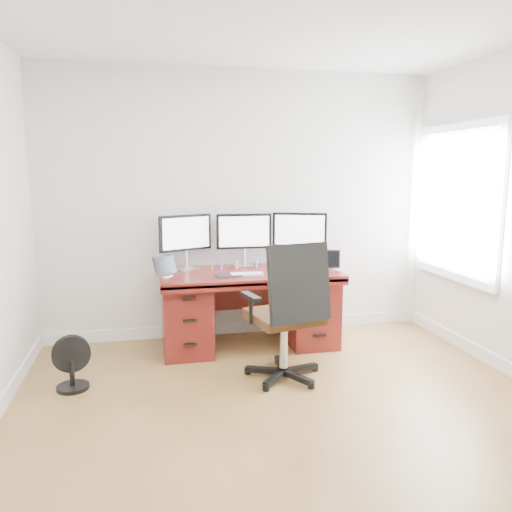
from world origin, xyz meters
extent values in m
plane|color=olive|center=(0.00, 0.00, 0.00)|extent=(4.50, 4.50, 0.00)
cube|color=silver|center=(0.00, 2.25, 1.35)|extent=(4.00, 0.10, 2.70)
cube|color=white|center=(1.97, 1.50, 1.40)|extent=(0.04, 1.30, 1.50)
cube|color=white|center=(1.95, 1.50, 1.40)|extent=(0.01, 1.15, 1.35)
cube|color=#5F1613|center=(0.00, 1.80, 0.72)|extent=(1.70, 0.80, 0.05)
cube|color=#5F1613|center=(-0.60, 1.83, 0.35)|extent=(0.45, 0.70, 0.70)
cube|color=#5F1613|center=(0.60, 1.83, 0.35)|extent=(0.45, 0.70, 0.70)
cube|color=#4A100D|center=(0.00, 2.10, 0.50)|extent=(0.74, 0.03, 0.40)
cylinder|color=black|center=(0.13, 1.01, 0.04)|extent=(0.73, 0.73, 0.09)
cylinder|color=silver|center=(0.13, 1.01, 0.31)|extent=(0.07, 0.07, 0.44)
cube|color=#412613|center=(0.13, 1.01, 0.53)|extent=(0.62, 0.61, 0.08)
cube|color=black|center=(0.18, 0.78, 0.85)|extent=(0.50, 0.16, 0.60)
cube|color=black|center=(-0.16, 0.95, 0.72)|extent=(0.12, 0.27, 0.03)
cube|color=black|center=(0.42, 1.08, 0.72)|extent=(0.12, 0.27, 0.03)
cylinder|color=black|center=(-1.56, 1.14, 0.02)|extent=(0.25, 0.25, 0.03)
cylinder|color=black|center=(-1.56, 1.14, 0.14)|extent=(0.04, 0.04, 0.21)
cylinder|color=black|center=(-1.56, 1.14, 0.28)|extent=(0.30, 0.12, 0.29)
cube|color=silver|center=(-0.58, 2.07, 0.76)|extent=(0.22, 0.20, 0.01)
cylinder|color=silver|center=(-0.58, 2.07, 0.84)|extent=(0.04, 0.04, 0.18)
cube|color=black|center=(-0.58, 2.07, 1.10)|extent=(0.52, 0.25, 0.35)
cube|color=white|center=(-0.57, 2.05, 1.10)|extent=(0.46, 0.21, 0.30)
cube|color=silver|center=(0.00, 2.07, 0.76)|extent=(0.18, 0.15, 0.01)
cylinder|color=silver|center=(0.00, 2.07, 0.84)|extent=(0.04, 0.04, 0.18)
cube|color=black|center=(0.00, 2.07, 1.10)|extent=(0.55, 0.05, 0.35)
cube|color=white|center=(0.00, 2.05, 1.10)|extent=(0.50, 0.02, 0.30)
cube|color=silver|center=(0.58, 2.07, 0.76)|extent=(0.22, 0.19, 0.01)
cylinder|color=silver|center=(0.58, 2.07, 0.84)|extent=(0.04, 0.04, 0.18)
cube|color=black|center=(0.58, 2.07, 1.10)|extent=(0.53, 0.22, 0.35)
cube|color=white|center=(0.57, 2.05, 1.10)|extent=(0.47, 0.17, 0.30)
cube|color=silver|center=(-0.79, 1.75, 0.76)|extent=(0.13, 0.12, 0.01)
cube|color=black|center=(-0.79, 1.75, 0.85)|extent=(0.24, 0.19, 0.17)
cube|color=silver|center=(0.77, 1.75, 0.76)|extent=(0.12, 0.11, 0.01)
cube|color=black|center=(0.77, 1.75, 0.85)|extent=(0.25, 0.14, 0.17)
cube|color=white|center=(-0.05, 1.65, 0.76)|extent=(0.30, 0.14, 0.01)
cube|color=#B7BABF|center=(0.22, 1.64, 0.76)|extent=(0.15, 0.15, 0.01)
cube|color=black|center=(-0.23, 1.63, 0.76)|extent=(0.25, 0.19, 0.01)
cube|color=black|center=(-0.01, 1.74, 0.76)|extent=(0.13, 0.09, 0.01)
cylinder|color=#95674E|center=(-0.34, 1.95, 0.78)|extent=(0.03, 0.03, 0.05)
sphere|color=#95674E|center=(-0.34, 1.95, 0.81)|extent=(0.03, 0.03, 0.03)
cylinder|color=#8A5ACE|center=(-0.25, 1.95, 0.78)|extent=(0.03, 0.03, 0.05)
sphere|color=#8A5ACE|center=(-0.25, 1.95, 0.81)|extent=(0.03, 0.03, 0.03)
cylinder|color=#DDAC71|center=(-0.10, 1.95, 0.78)|extent=(0.03, 0.03, 0.05)
sphere|color=#DDAC71|center=(-0.10, 1.95, 0.81)|extent=(0.03, 0.03, 0.03)
cylinder|color=#6191DF|center=(0.10, 1.95, 0.78)|extent=(0.03, 0.03, 0.05)
sphere|color=#6191DF|center=(0.10, 1.95, 0.81)|extent=(0.03, 0.03, 0.03)
cylinder|color=pink|center=(0.26, 1.95, 0.78)|extent=(0.03, 0.03, 0.05)
sphere|color=pink|center=(0.26, 1.95, 0.81)|extent=(0.03, 0.03, 0.03)
camera|label=1|loc=(-0.93, -2.78, 1.70)|focal=35.00mm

